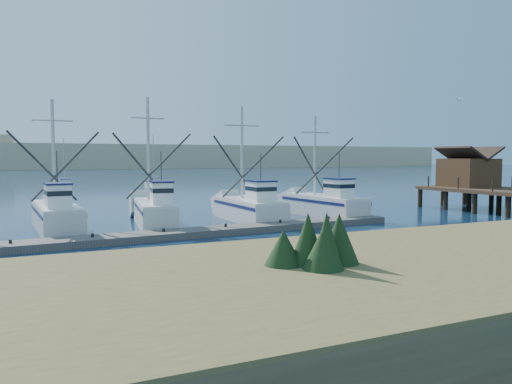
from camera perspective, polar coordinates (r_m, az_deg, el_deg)
ground at (r=27.01m, az=10.91°, el=-6.15°), size 500.00×500.00×0.00m
shore_bank at (r=14.37m, az=8.17°, el=-11.89°), size 40.00×10.00×1.60m
floating_dock at (r=29.87m, az=-8.69°, el=-4.75°), size 30.63×4.54×0.41m
timber_pier at (r=47.73m, az=26.20°, el=1.00°), size 7.00×20.00×8.00m
dune_ridge at (r=232.11m, az=-20.93°, el=3.81°), size 360.00×60.00×10.00m
trawler_fleet at (r=34.70m, az=-11.75°, el=-2.21°), size 30.44×9.11×10.08m
sailboat_near at (r=78.02m, az=-11.56°, el=0.82°), size 1.85×5.60×8.10m
sailboat_far at (r=95.24m, az=-21.03°, el=1.19°), size 2.01×4.81×8.10m
flying_gull at (r=42.35m, az=22.29°, el=9.78°), size 1.01×0.18×0.18m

